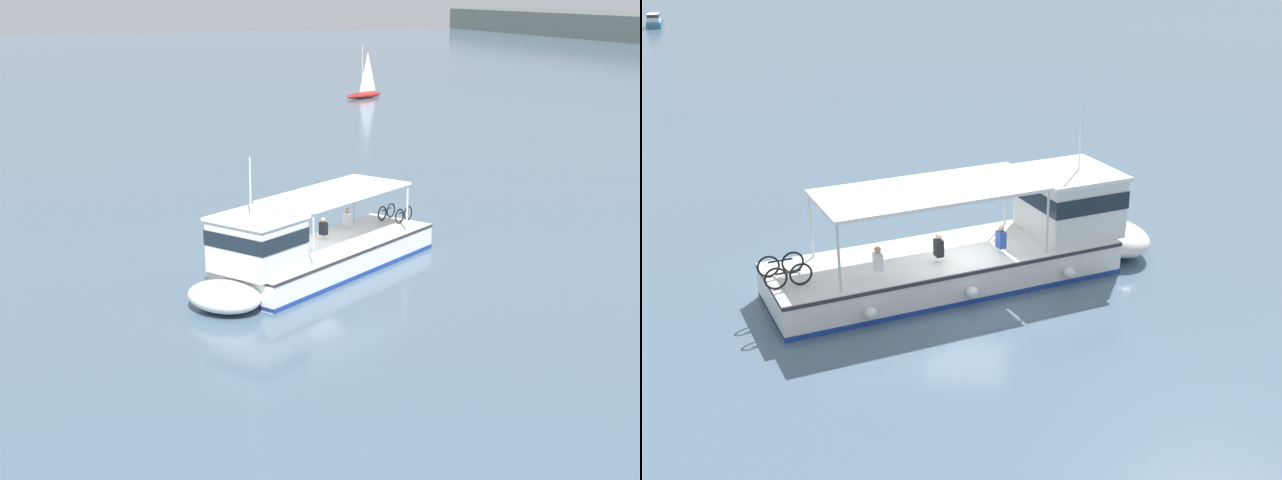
# 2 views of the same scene
# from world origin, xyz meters

# --- Properties ---
(ground_plane) EXTENTS (400.00, 400.00, 0.00)m
(ground_plane) POSITION_xyz_m (0.00, 0.00, 0.00)
(ground_plane) COLOR slate
(ferry_main) EXTENTS (9.41, 12.39, 5.32)m
(ferry_main) POSITION_xyz_m (1.22, -0.62, 1.02)
(ferry_main) COLOR white
(ferry_main) RESTS_ON ground
(motorboat_off_stern) EXTENTS (3.83, 2.55, 1.26)m
(motorboat_off_stern) POSITION_xyz_m (53.70, 36.35, 0.54)
(motorboat_off_stern) COLOR teal
(motorboat_off_stern) RESTS_ON ground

